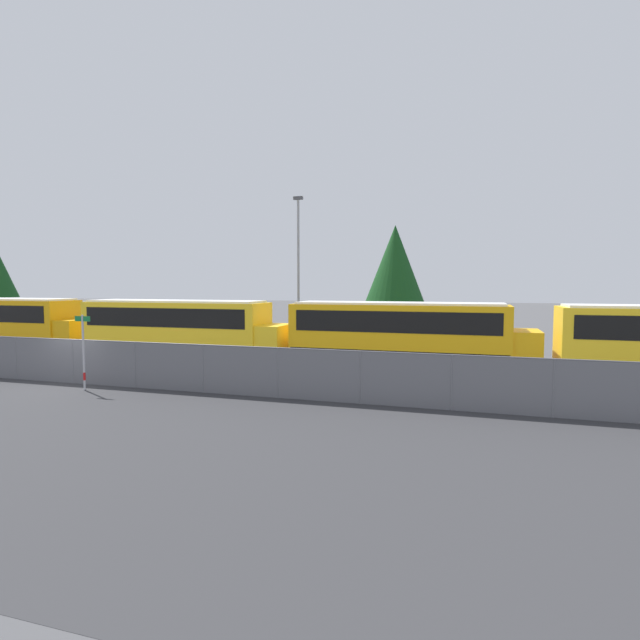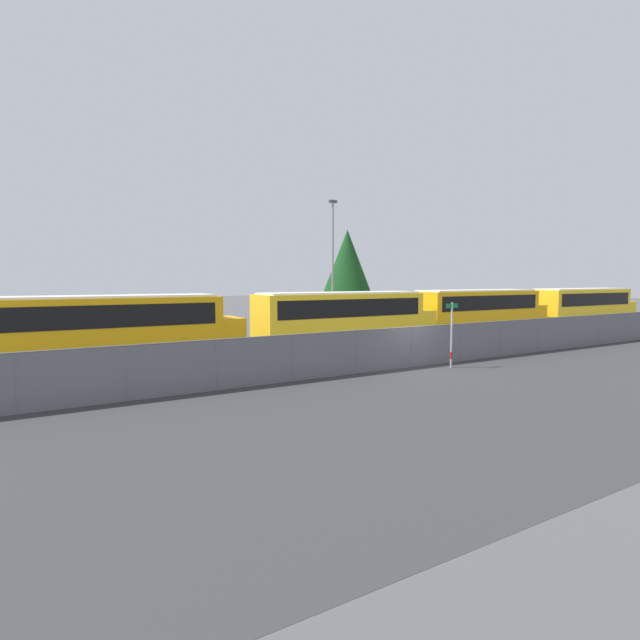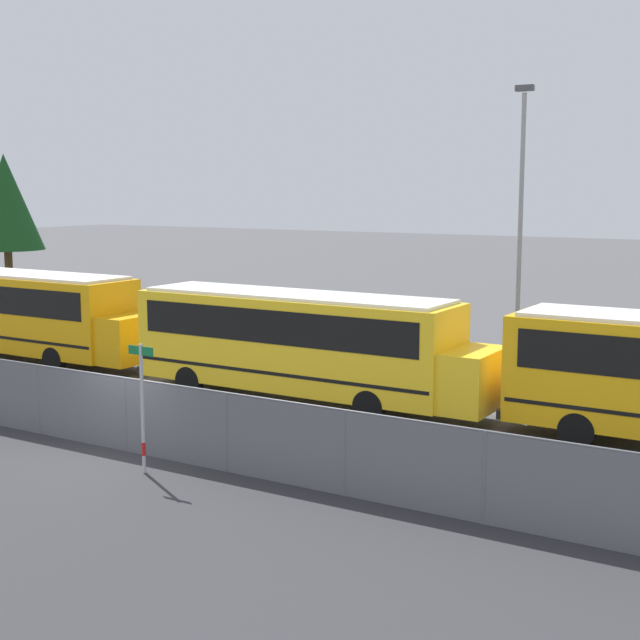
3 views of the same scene
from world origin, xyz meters
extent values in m
plane|color=#4C4C4F|center=(0.00, 0.00, 0.00)|extent=(200.00, 200.00, 0.00)
cube|color=#333335|center=(0.00, -6.00, 0.00)|extent=(106.46, 12.00, 0.01)
cube|color=#9EA0A5|center=(0.00, 0.00, 0.91)|extent=(72.46, 0.03, 1.81)
cube|color=slate|center=(0.00, -0.01, 0.91)|extent=(72.46, 0.01, 1.81)
cylinder|color=slate|center=(0.00, 0.00, 1.81)|extent=(72.46, 0.05, 0.05)
cylinder|color=slate|center=(-15.10, 0.00, 0.91)|extent=(0.07, 0.07, 1.81)
cylinder|color=slate|center=(-12.08, 0.00, 0.91)|extent=(0.07, 0.07, 1.81)
cylinder|color=slate|center=(-9.06, 0.00, 0.91)|extent=(0.07, 0.07, 1.81)
cylinder|color=slate|center=(-6.04, 0.00, 0.91)|extent=(0.07, 0.07, 1.81)
cylinder|color=slate|center=(-3.02, 0.00, 0.91)|extent=(0.07, 0.07, 1.81)
cylinder|color=slate|center=(0.00, 0.00, 0.91)|extent=(0.07, 0.07, 1.81)
cylinder|color=slate|center=(3.02, 0.00, 0.91)|extent=(0.07, 0.07, 1.81)
cylinder|color=slate|center=(6.04, 0.00, 0.91)|extent=(0.07, 0.07, 1.81)
cylinder|color=slate|center=(9.06, 0.00, 0.91)|extent=(0.07, 0.07, 1.81)
cylinder|color=slate|center=(12.08, 0.00, 0.91)|extent=(0.07, 0.07, 1.81)
cylinder|color=slate|center=(15.10, 0.00, 0.91)|extent=(0.07, 0.07, 1.81)
cylinder|color=slate|center=(18.12, 0.00, 0.91)|extent=(0.07, 0.07, 1.81)
cube|color=orange|center=(-11.76, 6.71, 1.80)|extent=(10.06, 2.47, 2.69)
cube|color=black|center=(-11.76, 6.71, 2.39)|extent=(9.26, 2.51, 0.97)
cube|color=black|center=(-11.76, 6.71, 1.04)|extent=(9.86, 2.50, 0.10)
cube|color=orange|center=(-6.12, 6.71, 1.26)|extent=(1.21, 2.27, 1.61)
cube|color=silver|center=(-11.76, 6.71, 3.19)|extent=(9.56, 2.22, 0.10)
cylinder|color=black|center=(-8.64, 7.83, 0.45)|extent=(0.91, 0.28, 0.91)
cylinder|color=black|center=(-8.64, 5.60, 0.45)|extent=(0.91, 0.28, 0.91)
cylinder|color=black|center=(-14.88, 7.83, 0.45)|extent=(0.91, 0.28, 0.91)
cylinder|color=black|center=(-14.88, 5.60, 0.45)|extent=(0.91, 0.28, 0.91)
cube|color=yellow|center=(0.62, 6.51, 1.80)|extent=(10.06, 2.47, 2.69)
cube|color=black|center=(0.62, 6.51, 2.39)|extent=(9.26, 2.51, 0.97)
cube|color=black|center=(0.62, 6.51, 1.04)|extent=(9.86, 2.50, 0.10)
cube|color=yellow|center=(6.25, 6.51, 1.26)|extent=(1.21, 2.27, 1.61)
cube|color=black|center=(-4.47, 6.51, 0.60)|extent=(0.12, 2.47, 0.24)
cube|color=silver|center=(0.62, 6.51, 3.19)|extent=(9.56, 2.22, 0.10)
cylinder|color=black|center=(3.74, 7.62, 0.45)|extent=(0.91, 0.28, 0.91)
cylinder|color=black|center=(3.74, 5.39, 0.45)|extent=(0.91, 0.28, 0.91)
cylinder|color=black|center=(-2.50, 7.62, 0.45)|extent=(0.91, 0.28, 0.91)
cylinder|color=black|center=(-2.50, 5.39, 0.45)|extent=(0.91, 0.28, 0.91)
cube|color=#EDA80F|center=(12.33, 6.99, 1.80)|extent=(10.06, 2.47, 2.69)
cube|color=black|center=(12.33, 6.99, 2.39)|extent=(9.26, 2.51, 0.97)
cube|color=black|center=(12.33, 6.99, 1.04)|extent=(9.86, 2.50, 0.10)
cube|color=#EDA80F|center=(17.97, 6.99, 1.26)|extent=(1.21, 2.27, 1.61)
cube|color=black|center=(7.25, 6.99, 0.60)|extent=(0.12, 2.47, 0.24)
cube|color=silver|center=(12.33, 6.99, 3.19)|extent=(9.56, 2.22, 0.10)
cylinder|color=black|center=(15.45, 8.10, 0.45)|extent=(0.91, 0.28, 0.91)
cylinder|color=black|center=(15.45, 5.87, 0.45)|extent=(0.91, 0.28, 0.91)
cylinder|color=black|center=(9.21, 8.10, 0.45)|extent=(0.91, 0.28, 0.91)
cylinder|color=black|center=(9.21, 5.87, 0.45)|extent=(0.91, 0.28, 0.91)
cube|color=yellow|center=(24.20, 6.60, 1.80)|extent=(10.06, 2.47, 2.69)
cube|color=black|center=(24.20, 6.60, 2.39)|extent=(9.26, 2.51, 0.97)
cube|color=black|center=(24.20, 6.60, 1.04)|extent=(9.86, 2.50, 0.10)
cube|color=yellow|center=(29.83, 6.60, 1.26)|extent=(1.21, 2.27, 1.61)
cube|color=black|center=(19.12, 6.60, 0.60)|extent=(0.12, 2.47, 0.24)
cube|color=silver|center=(24.20, 6.60, 3.19)|extent=(9.56, 2.22, 0.10)
cylinder|color=black|center=(27.32, 7.72, 0.45)|extent=(0.91, 0.28, 0.91)
cylinder|color=black|center=(27.32, 5.49, 0.45)|extent=(0.91, 0.28, 0.91)
cylinder|color=black|center=(21.08, 7.72, 0.45)|extent=(0.91, 0.28, 0.91)
cylinder|color=black|center=(21.08, 5.49, 0.45)|extent=(0.91, 0.28, 0.91)
cylinder|color=#B7B7BC|center=(1.47, -1.01, 1.46)|extent=(0.08, 0.08, 2.92)
cylinder|color=red|center=(1.47, -1.01, 0.55)|extent=(0.09, 0.09, 0.30)
cube|color=#147238|center=(1.47, -1.01, 2.77)|extent=(0.70, 0.02, 0.20)
cylinder|color=gray|center=(4.89, 13.99, 4.71)|extent=(0.16, 0.16, 9.43)
cube|color=#47474C|center=(4.89, 13.99, 9.58)|extent=(0.60, 0.24, 0.20)
cylinder|color=#51381E|center=(10.24, 19.87, 1.31)|extent=(0.44, 0.44, 2.61)
cone|color=#144219|center=(10.24, 19.87, 5.48)|extent=(4.42, 4.42, 5.74)
camera|label=1|loc=(15.71, -16.47, 4.09)|focal=28.00mm
camera|label=2|loc=(-15.04, -16.74, 3.91)|focal=28.00mm
camera|label=3|loc=(14.76, -15.36, 6.29)|focal=50.00mm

